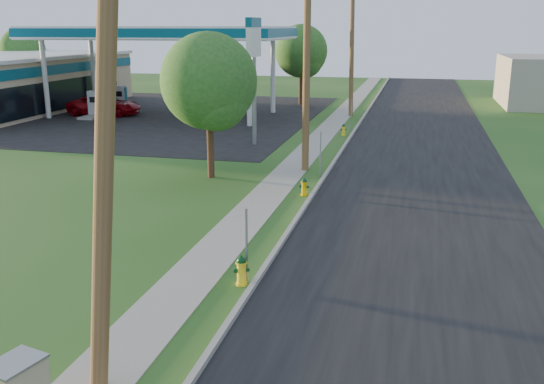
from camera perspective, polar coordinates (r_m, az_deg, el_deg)
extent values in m
plane|color=#1B4814|center=(12.40, -9.03, -15.95)|extent=(140.00, 140.00, 0.00)
cube|color=black|center=(20.74, 13.52, -3.05)|extent=(8.00, 120.00, 0.02)
cube|color=gray|center=(21.06, 2.60, -2.16)|extent=(0.15, 120.00, 0.15)
cube|color=gray|center=(21.46, -2.00, -1.99)|extent=(1.50, 120.00, 0.03)
cube|color=black|center=(46.83, -12.35, 7.15)|extent=(26.00, 28.00, 0.02)
cylinder|color=brown|center=(10.13, -15.47, 5.40)|extent=(1.31, 0.32, 9.48)
cylinder|color=brown|center=(27.21, 3.28, 12.15)|extent=(0.32, 0.32, 9.80)
cylinder|color=brown|center=(45.02, 7.52, 13.11)|extent=(0.49, 0.32, 9.50)
cube|color=gray|center=(15.47, -2.40, -5.11)|extent=(0.05, 0.04, 2.00)
cube|color=gray|center=(26.59, 4.57, 3.57)|extent=(0.05, 0.04, 2.00)
cube|color=gray|center=(38.52, 7.47, 7.15)|extent=(0.05, 0.04, 2.00)
cylinder|color=silver|center=(46.41, -20.56, 9.87)|extent=(0.36, 0.36, 5.50)
cylinder|color=silver|center=(52.01, -16.50, 10.70)|extent=(0.36, 0.36, 5.50)
cylinder|color=silver|center=(40.07, -2.14, 10.10)|extent=(0.36, 0.36, 5.50)
cylinder|color=silver|center=(46.44, 0.09, 10.83)|extent=(0.36, 0.36, 5.50)
cube|color=silver|center=(45.55, -10.45, 14.53)|extent=(18.00, 9.00, 0.90)
cube|color=#044C62|center=(45.55, -10.45, 14.53)|extent=(18.15, 9.15, 0.63)
cube|color=silver|center=(45.56, -10.43, 14.13)|extent=(18.18, 9.18, 0.10)
cube|color=gray|center=(46.22, -16.25, 6.88)|extent=(1.20, 3.20, 0.18)
cube|color=#9EA0A3|center=(46.10, -16.33, 8.06)|extent=(0.90, 0.50, 1.70)
cube|color=#044C62|center=(46.10, -16.33, 8.06)|extent=(0.94, 0.40, 1.50)
cube|color=black|center=(45.84, -16.52, 8.33)|extent=(0.50, 0.02, 0.40)
cube|color=gray|center=(42.52, -5.56, 6.73)|extent=(1.20, 3.20, 0.18)
cube|color=#9EA0A3|center=(42.38, -5.59, 8.01)|extent=(0.90, 0.50, 1.70)
cube|color=#044C62|center=(42.38, -5.59, 8.01)|extent=(0.94, 0.40, 1.50)
cube|color=black|center=(42.10, -5.72, 8.30)|extent=(0.50, 0.02, 0.40)
cube|color=gray|center=(49.70, -13.98, 7.59)|extent=(1.20, 3.20, 0.18)
cube|color=#9EA0A3|center=(49.59, -14.05, 8.69)|extent=(0.90, 0.50, 1.70)
cube|color=#044C62|center=(49.59, -14.05, 8.69)|extent=(0.94, 0.40, 1.50)
cube|color=black|center=(49.32, -14.21, 8.94)|extent=(0.50, 0.02, 0.40)
cube|color=gray|center=(46.28, -3.94, 7.46)|extent=(1.20, 3.20, 0.18)
cube|color=#9EA0A3|center=(46.15, -3.96, 8.65)|extent=(0.90, 0.50, 1.70)
cube|color=#044C62|center=(46.15, -3.96, 8.65)|extent=(0.94, 0.40, 1.50)
cube|color=black|center=(45.87, -4.07, 8.92)|extent=(0.50, 0.02, 0.40)
cube|color=tan|center=(52.33, -23.55, 9.26)|extent=(10.00, 22.00, 4.00)
cube|color=#044C62|center=(49.39, -18.95, 10.93)|extent=(0.06, 22.00, 0.70)
cube|color=black|center=(49.54, -18.75, 8.75)|extent=(0.06, 16.06, 2.20)
cube|color=silver|center=(52.19, -23.80, 11.57)|extent=(10.40, 22.40, 0.25)
cylinder|color=gray|center=(33.63, -1.69, 8.67)|extent=(0.24, 0.24, 5.00)
cube|color=silver|center=(33.40, -1.74, 14.30)|extent=(0.30, 2.00, 2.00)
cube|color=#044C62|center=(33.40, -1.75, 15.67)|extent=(0.34, 2.04, 0.50)
cylinder|color=#39261A|center=(26.38, -5.82, 4.78)|extent=(0.30, 0.30, 3.21)
sphere|color=#21561E|center=(26.04, -5.97, 10.34)|extent=(4.11, 4.11, 4.11)
sphere|color=#21561E|center=(25.69, -5.31, 8.85)|extent=(2.82, 2.82, 2.82)
cylinder|color=#39261A|center=(51.58, 2.72, 10.09)|extent=(0.30, 0.30, 3.40)
sphere|color=#21561E|center=(51.41, 2.76, 13.12)|extent=(4.35, 4.35, 4.35)
sphere|color=#21561E|center=(51.07, 3.14, 12.33)|extent=(2.99, 2.99, 2.99)
cylinder|color=#39261A|center=(62.68, -22.18, 9.86)|extent=(0.30, 0.30, 3.25)
sphere|color=#21561E|center=(62.53, -22.43, 12.22)|extent=(4.16, 4.16, 4.16)
sphere|color=#21561E|center=(62.08, -22.22, 11.63)|extent=(2.86, 2.86, 2.86)
cylinder|color=yellow|center=(15.71, -2.87, -8.60)|extent=(0.30, 0.30, 0.06)
cylinder|color=yellow|center=(15.60, -2.89, -7.62)|extent=(0.24, 0.24, 0.64)
cylinder|color=yellow|center=(15.49, -2.90, -6.67)|extent=(0.30, 0.30, 0.04)
sphere|color=#073613|center=(15.47, -2.90, -6.53)|extent=(0.25, 0.25, 0.25)
cylinder|color=#073613|center=(15.43, -2.91, -6.08)|extent=(0.05, 0.05, 0.06)
cylinder|color=#073613|center=(15.43, -2.86, -7.55)|extent=(0.15, 0.16, 0.12)
cylinder|color=#073613|center=(15.56, -3.45, -7.35)|extent=(0.13, 0.13, 0.10)
cylinder|color=#073613|center=(15.57, -2.33, -7.32)|extent=(0.13, 0.13, 0.10)
cylinder|color=#E5AD03|center=(23.74, 3.04, -0.26)|extent=(0.27, 0.27, 0.06)
cylinder|color=#E5AD03|center=(23.67, 3.05, 0.34)|extent=(0.21, 0.21, 0.57)
cylinder|color=#E5AD03|center=(23.61, 3.06, 0.92)|extent=(0.27, 0.27, 0.04)
sphere|color=#0C321B|center=(23.60, 3.06, 1.01)|extent=(0.22, 0.22, 0.22)
cylinder|color=#0C321B|center=(23.57, 3.06, 1.28)|extent=(0.05, 0.05, 0.06)
cylinder|color=#0C321B|center=(23.53, 2.93, 0.44)|extent=(0.12, 0.13, 0.10)
cylinder|color=#0C321B|center=(23.70, 2.75, 0.55)|extent=(0.11, 0.10, 0.09)
cylinder|color=#0C321B|center=(23.60, 3.35, 0.49)|extent=(0.11, 0.10, 0.09)
cylinder|color=yellow|center=(37.08, 6.73, 5.34)|extent=(0.27, 0.27, 0.06)
cylinder|color=yellow|center=(37.04, 6.75, 5.74)|extent=(0.21, 0.21, 0.58)
cylinder|color=yellow|center=(37.00, 6.76, 6.12)|extent=(0.27, 0.27, 0.04)
sphere|color=#0A381F|center=(36.99, 6.76, 6.18)|extent=(0.22, 0.22, 0.22)
cylinder|color=#0A381F|center=(36.98, 6.77, 6.35)|extent=(0.05, 0.05, 0.06)
cylinder|color=#0A381F|center=(36.90, 6.81, 5.82)|extent=(0.14, 0.15, 0.11)
cylinder|color=#0A381F|center=(36.99, 6.55, 5.85)|extent=(0.12, 0.12, 0.09)
cylinder|color=#0A381F|center=(37.07, 6.95, 5.86)|extent=(0.12, 0.12, 0.09)
cube|color=gray|center=(10.44, -23.12, -14.56)|extent=(0.82, 0.97, 0.04)
imported|color=#7C0309|center=(47.02, -15.46, 7.88)|extent=(5.52, 2.86, 1.49)
imported|color=#ACAFB3|center=(44.93, -5.20, 7.98)|extent=(4.34, 2.51, 1.39)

